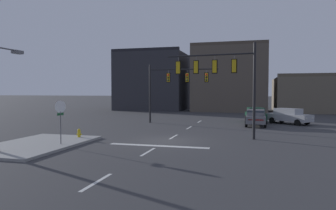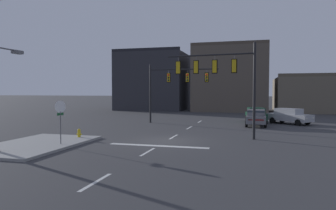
# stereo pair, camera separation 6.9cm
# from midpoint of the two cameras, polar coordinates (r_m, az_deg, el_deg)

# --- Properties ---
(ground_plane) EXTENTS (400.00, 400.00, 0.00)m
(ground_plane) POSITION_cam_midpoint_polar(r_m,az_deg,el_deg) (21.42, -0.16, -6.60)
(ground_plane) COLOR #353538
(sidewalk_near_corner) EXTENTS (5.00, 8.00, 0.15)m
(sidewalk_near_corner) POSITION_cam_midpoint_polar(r_m,az_deg,el_deg) (21.17, -23.04, -6.71)
(sidewalk_near_corner) COLOR gray
(sidewalk_near_corner) RESTS_ON ground
(stop_bar_paint) EXTENTS (6.40, 0.50, 0.01)m
(stop_bar_paint) POSITION_cam_midpoint_polar(r_m,az_deg,el_deg) (19.53, -1.73, -7.49)
(stop_bar_paint) COLOR silver
(stop_bar_paint) RESTS_ON ground
(lane_centreline) EXTENTS (0.16, 26.40, 0.01)m
(lane_centreline) POSITION_cam_midpoint_polar(r_m,az_deg,el_deg) (23.34, 1.14, -5.84)
(lane_centreline) COLOR silver
(lane_centreline) RESTS_ON ground
(signal_mast_near_side) EXTENTS (6.59, 0.94, 6.89)m
(signal_mast_near_side) POSITION_cam_midpoint_polar(r_m,az_deg,el_deg) (23.09, 10.08, 5.70)
(signal_mast_near_side) COLOR black
(signal_mast_near_side) RESTS_ON ground
(signal_mast_far_side) EXTENTS (7.38, 0.62, 6.28)m
(signal_mast_far_side) POSITION_cam_midpoint_polar(r_m,az_deg,el_deg) (33.13, 0.89, 4.16)
(signal_mast_far_side) COLOR black
(signal_mast_far_side) RESTS_ON ground
(stop_sign) EXTENTS (0.76, 0.64, 2.83)m
(stop_sign) POSITION_cam_midpoint_polar(r_m,az_deg,el_deg) (20.22, -19.04, -1.17)
(stop_sign) COLOR #56565B
(stop_sign) RESTS_ON ground
(car_lot_nearside) EXTENTS (1.99, 4.49, 1.61)m
(car_lot_nearside) POSITION_cam_midpoint_polar(r_m,az_deg,el_deg) (31.69, 15.91, -2.17)
(car_lot_nearside) COLOR slate
(car_lot_nearside) RESTS_ON ground
(car_lot_middle) EXTENTS (2.33, 4.61, 1.61)m
(car_lot_middle) POSITION_cam_midpoint_polar(r_m,az_deg,el_deg) (35.23, 15.87, -1.71)
(car_lot_middle) COLOR #143D28
(car_lot_middle) RESTS_ON ground
(car_lot_farside) EXTENTS (4.56, 4.15, 1.61)m
(car_lot_farside) POSITION_cam_midpoint_polar(r_m,az_deg,el_deg) (34.66, 21.42, -1.85)
(car_lot_farside) COLOR #9EA0A5
(car_lot_farside) RESTS_ON ground
(fire_hydrant) EXTENTS (0.40, 0.30, 0.75)m
(fire_hydrant) POSITION_cam_midpoint_polar(r_m,az_deg,el_deg) (23.04, -15.91, -5.23)
(fire_hydrant) COLOR gold
(fire_hydrant) RESTS_ON ground
(building_row) EXTENTS (57.87, 13.46, 11.28)m
(building_row) POSITION_cam_midpoint_polar(r_m,az_deg,el_deg) (55.83, 18.25, 3.62)
(building_row) COLOR #2D2D33
(building_row) RESTS_ON ground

